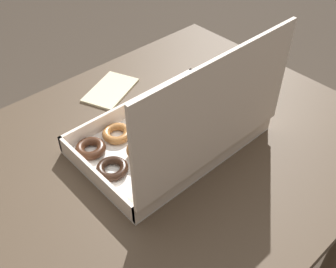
% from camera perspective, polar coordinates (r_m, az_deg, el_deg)
% --- Properties ---
extents(dining_table, '(1.05, 0.80, 0.78)m').
position_cam_1_polar(dining_table, '(1.00, -1.34, -7.56)').
color(dining_table, '#4C3D2D').
rests_on(dining_table, ground_plane).
extents(donut_box, '(0.42, 0.28, 0.29)m').
position_cam_1_polar(donut_box, '(0.89, 1.37, 0.53)').
color(donut_box, white).
rests_on(donut_box, dining_table).
extents(coffee_mug, '(0.08, 0.08, 0.10)m').
position_cam_1_polar(coffee_mug, '(1.07, 11.84, 7.60)').
color(coffee_mug, '#232328').
rests_on(coffee_mug, dining_table).
extents(paper_napkin, '(0.18, 0.15, 0.01)m').
position_cam_1_polar(paper_napkin, '(1.11, -8.33, 6.33)').
color(paper_napkin, beige).
rests_on(paper_napkin, dining_table).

